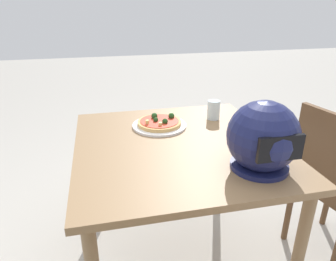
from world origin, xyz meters
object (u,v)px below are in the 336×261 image
Objects in this scene: motorcycle_helmet at (263,138)px; chair_side at (332,180)px; drinking_glass at (214,110)px; dining_table at (177,161)px; pizza at (160,122)px.

motorcycle_helmet is 0.73m from chair_side.
motorcycle_helmet is 2.64× the size of drinking_glass.
drinking_glass is at bearing -136.10° from dining_table.
drinking_glass is 0.74m from chair_side.
motorcycle_helmet is (-0.26, 0.30, 0.23)m from dining_table.
dining_table is at bearing 101.05° from pizza.
motorcycle_helmet is (-0.30, 0.52, 0.11)m from pizza.
dining_table is at bearing 43.90° from drinking_glass.
chair_side reaches higher than dining_table.
chair_side is at bearing 160.78° from pizza.
dining_table is at bearing -48.71° from motorcycle_helmet.
pizza is 0.32m from drinking_glass.
drinking_glass is at bearing -172.05° from pizza.
motorcycle_helmet is at bearing 131.29° from dining_table.
drinking_glass reaches higher than dining_table.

